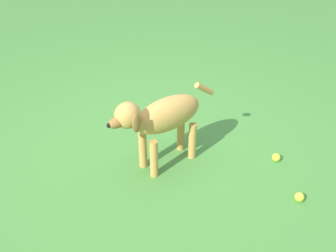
# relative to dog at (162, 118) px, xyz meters

# --- Properties ---
(ground) EXTENTS (14.00, 14.00, 0.00)m
(ground) POSITION_rel_dog_xyz_m (-0.22, 0.04, -0.42)
(ground) COLOR #478438
(dog) EXTENTS (0.29, 0.94, 0.64)m
(dog) POSITION_rel_dog_xyz_m (0.00, 0.00, 0.00)
(dog) COLOR #C69347
(dog) RESTS_ON ground
(tennis_ball_0) EXTENTS (0.07, 0.07, 0.07)m
(tennis_ball_0) POSITION_rel_dog_xyz_m (0.43, 0.78, -0.39)
(tennis_ball_0) COLOR #CEE232
(tennis_ball_0) RESTS_ON ground
(tennis_ball_1) EXTENTS (0.07, 0.07, 0.07)m
(tennis_ball_1) POSITION_rel_dog_xyz_m (0.84, 0.59, -0.39)
(tennis_ball_1) COLOR #CBDE35
(tennis_ball_1) RESTS_ON ground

